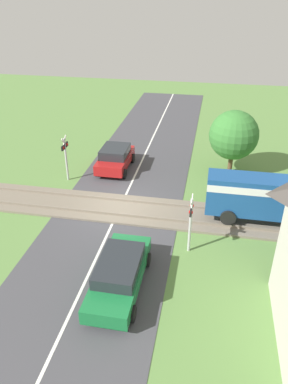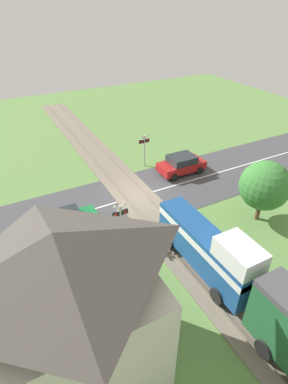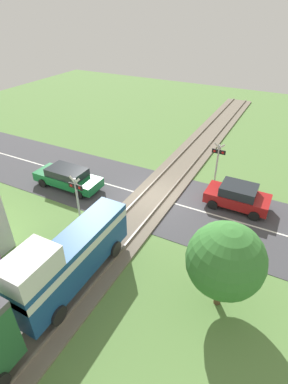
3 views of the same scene
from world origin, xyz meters
name	(u,v)px [view 3 (image 3 of 3)]	position (x,y,z in m)	size (l,w,h in m)	color
ground_plane	(154,198)	(0.00, 0.00, 0.00)	(60.00, 60.00, 0.00)	#5B8442
road_surface	(154,198)	(0.00, 0.00, 0.01)	(48.00, 6.40, 0.02)	#424247
track_bed	(154,197)	(0.00, 0.00, 0.07)	(2.80, 48.00, 0.24)	#756B5B
car_near_crossing	(238,196)	(-4.80, -1.44, 0.77)	(3.68, 1.93, 1.47)	#A81919
car_far_side	(68,177)	(5.61, 1.44, 0.73)	(4.60, 1.85, 1.36)	#197038
crossing_signal_west_approach	(218,157)	(-2.78, -3.88, 1.79)	(0.90, 0.18, 2.77)	#B7B7B7
crossing_signal_east_approach	(77,192)	(2.78, 3.88, 1.79)	(0.90, 0.18, 2.77)	#B7B7B7
tree_roadside_hedge	(225,260)	(-5.73, 5.76, 2.44)	(2.98, 2.98, 3.94)	brown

